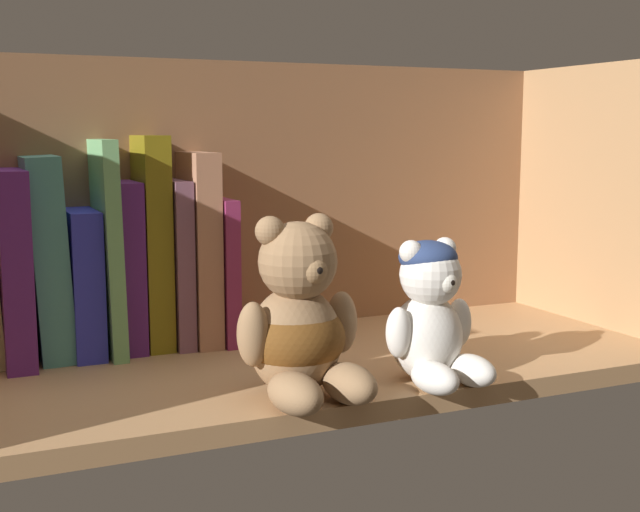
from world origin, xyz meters
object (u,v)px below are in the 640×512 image
object	(u,v)px
book_5	(82,281)
book_11	(218,269)
book_3	(12,265)
teddy_bear_smaller	(431,315)
book_4	(46,257)
book_6	(105,246)
teddy_bear_larger	(299,326)
book_7	(126,265)
book_9	(175,262)
book_8	(151,242)
book_10	(197,248)

from	to	relation	value
book_5	book_11	distance (cm)	15.27
book_3	teddy_bear_smaller	xyz separation A→B (cm)	(35.72, -24.63, -3.50)
book_5	teddy_bear_smaller	size ratio (longest dim) A/B	1.14
book_11	book_4	bearing A→B (deg)	180.00
book_6	teddy_bear_larger	size ratio (longest dim) A/B	1.39
book_6	teddy_bear_larger	distance (cm)	27.47
book_7	book_9	size ratio (longest dim) A/B	1.00
book_5	book_11	xyz separation A→B (cm)	(15.27, 0.00, 0.39)
teddy_bear_smaller	book_3	bearing A→B (deg)	145.42
book_8	book_11	world-z (taller)	book_8
book_10	book_6	bearing A→B (deg)	180.00
book_9	teddy_bear_smaller	world-z (taller)	book_9
teddy_bear_larger	book_7	bearing A→B (deg)	114.15
book_6	book_5	bearing A→B (deg)	180.00
book_8	book_10	xyz separation A→B (cm)	(5.18, 0.00, -0.93)
book_4	book_7	size ratio (longest dim) A/B	1.15
book_8	book_3	bearing A→B (deg)	180.00
teddy_bear_larger	book_9	bearing A→B (deg)	102.42
book_9	teddy_bear_larger	xyz separation A→B (cm)	(5.23, -23.74, -2.78)
book_10	teddy_bear_smaller	size ratio (longest dim) A/B	1.57
book_5	book_10	bearing A→B (deg)	0.00
book_7	book_10	world-z (taller)	book_10
book_11	book_8	bearing A→B (deg)	180.00
book_3	book_10	xyz separation A→B (cm)	(19.75, 0.00, 0.76)
book_3	teddy_bear_larger	bearing A→B (deg)	-46.68
book_4	teddy_bear_smaller	world-z (taller)	book_4
book_9	teddy_bear_smaller	xyz separation A→B (cm)	(18.56, -24.63, -2.74)
book_8	book_11	xyz separation A→B (cm)	(7.63, 0.00, -3.50)
book_3	teddy_bear_smaller	world-z (taller)	book_3
book_11	teddy_bear_smaller	size ratio (longest dim) A/B	1.19
book_4	book_10	xyz separation A→B (cm)	(16.34, 0.00, 0.12)
book_3	book_5	bearing A→B (deg)	0.00
book_6	book_7	bearing A→B (deg)	0.00
book_9	book_3	bearing A→B (deg)	180.00
book_3	book_8	size ratio (longest dim) A/B	0.86
book_10	book_5	bearing A→B (deg)	180.00
book_11	teddy_bear_smaller	xyz separation A→B (cm)	(13.53, -24.63, -1.68)
book_10	teddy_bear_larger	world-z (taller)	book_10
book_6	book_10	size ratio (longest dim) A/B	1.07
book_4	book_8	size ratio (longest dim) A/B	0.91
book_4	book_9	size ratio (longest dim) A/B	1.15
book_3	book_7	xyz separation A→B (cm)	(11.74, 0.00, -0.78)
book_8	book_6	bearing A→B (deg)	180.00
book_4	book_6	xyz separation A→B (cm)	(6.10, 0.00, 0.85)
book_7	teddy_bear_larger	world-z (taller)	book_7
teddy_bear_smaller	book_4	bearing A→B (deg)	142.68
book_4	book_7	distance (cm)	8.45
book_5	book_8	world-z (taller)	book_8
book_9	teddy_bear_smaller	size ratio (longest dim) A/B	1.35
book_7	teddy_bear_smaller	size ratio (longest dim) A/B	1.34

